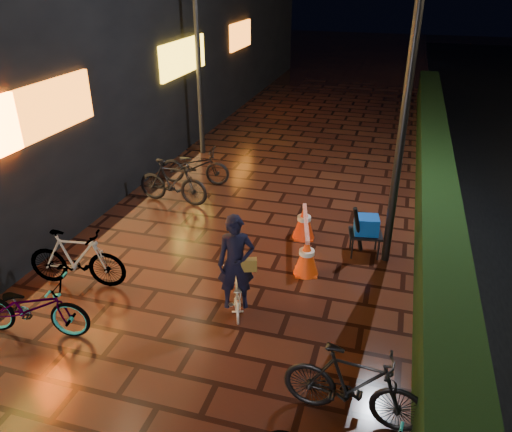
% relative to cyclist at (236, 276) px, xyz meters
% --- Properties ---
extents(ground, '(80.00, 80.00, 0.00)m').
position_rel_cyclist_xyz_m(ground, '(-0.31, -2.11, -0.60)').
color(ground, '#381911').
rests_on(ground, ground).
extents(hedge, '(0.70, 20.00, 1.00)m').
position_rel_cyclist_xyz_m(hedge, '(2.99, 5.89, -0.10)').
color(hedge, black).
rests_on(hedge, ground).
extents(lamp_post_hedge, '(0.49, 0.19, 5.13)m').
position_rel_cyclist_xyz_m(lamp_post_hedge, '(2.13, 2.16, 2.22)').
color(lamp_post_hedge, black).
rests_on(lamp_post_hedge, ground).
extents(lamp_post_sf, '(0.50, 0.15, 5.22)m').
position_rel_cyclist_xyz_m(lamp_post_sf, '(-3.24, 6.68, 2.27)').
color(lamp_post_sf, black).
rests_on(lamp_post_sf, ground).
extents(cyclist, '(0.76, 1.20, 1.62)m').
position_rel_cyclist_xyz_m(cyclist, '(0.00, 0.00, 0.00)').
color(cyclist, silver).
rests_on(cyclist, ground).
extents(traffic_barrier, '(0.75, 1.71, 0.69)m').
position_rel_cyclist_xyz_m(traffic_barrier, '(0.68, 1.93, -0.26)').
color(traffic_barrier, '#F9430D').
rests_on(traffic_barrier, ground).
extents(cart_assembly, '(0.66, 0.69, 1.10)m').
position_rel_cyclist_xyz_m(cart_assembly, '(1.72, 2.23, -0.04)').
color(cart_assembly, black).
rests_on(cart_assembly, ground).
extents(parked_bikes_storefront, '(1.90, 6.71, 1.00)m').
position_rel_cyclist_xyz_m(parked_bikes_storefront, '(-2.63, 1.60, -0.13)').
color(parked_bikes_storefront, black).
rests_on(parked_bikes_storefront, ground).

